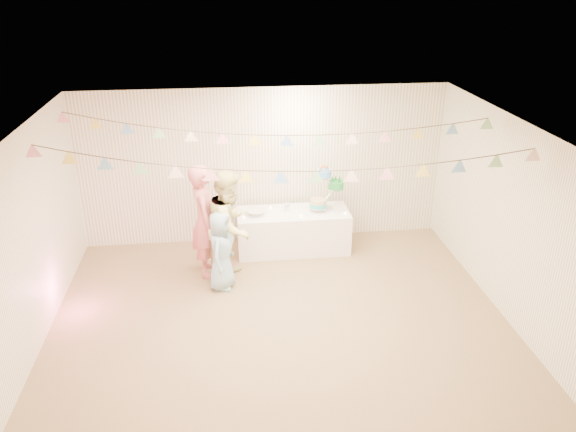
{
  "coord_description": "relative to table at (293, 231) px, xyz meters",
  "views": [
    {
      "loc": [
        -0.63,
        -6.23,
        4.32
      ],
      "look_at": [
        0.2,
        0.8,
        1.15
      ],
      "focal_mm": 35.0,
      "sensor_mm": 36.0,
      "label": 1
    }
  ],
  "objects": [
    {
      "name": "floor",
      "position": [
        -0.42,
        -2.0,
        -0.34
      ],
      "size": [
        6.0,
        6.0,
        0.0
      ],
      "primitive_type": "plane",
      "color": "olive",
      "rests_on": "ground"
    },
    {
      "name": "tealight_3",
      "position": [
        0.35,
        0.22,
        0.35
      ],
      "size": [
        0.04,
        0.04,
        0.03
      ],
      "primitive_type": "cylinder",
      "color": "#FFD88C",
      "rests_on": "table"
    },
    {
      "name": "cake_bottom",
      "position": [
        0.4,
        -0.01,
        0.5
      ],
      "size": [
        0.31,
        0.31,
        0.15
      ],
      "primitive_type": null,
      "color": "#2AC7BC",
      "rests_on": "cake_stand"
    },
    {
      "name": "cake_stand",
      "position": [
        0.55,
        0.05,
        0.77
      ],
      "size": [
        0.63,
        0.37,
        0.71
      ],
      "primitive_type": null,
      "color": "silver",
      "rests_on": "table"
    },
    {
      "name": "left_wall",
      "position": [
        -3.42,
        -2.0,
        0.96
      ],
      "size": [
        5.0,
        5.0,
        0.0
      ],
      "primitive_type": "plane",
      "color": "white",
      "rests_on": "ground"
    },
    {
      "name": "front_wall",
      "position": [
        -0.42,
        -4.5,
        0.96
      ],
      "size": [
        6.0,
        6.0,
        0.0
      ],
      "primitive_type": "plane",
      "color": "white",
      "rests_on": "ground"
    },
    {
      "name": "bunting_back",
      "position": [
        -0.42,
        -0.9,
        2.01
      ],
      "size": [
        5.6,
        1.1,
        0.4
      ],
      "primitive_type": null,
      "color": "pink",
      "rests_on": "ceiling"
    },
    {
      "name": "posy",
      "position": [
        -0.09,
        0.05,
        0.48
      ],
      "size": [
        0.12,
        0.12,
        0.14
      ],
      "primitive_type": null,
      "color": "white",
      "rests_on": "table"
    },
    {
      "name": "back_wall",
      "position": [
        -0.42,
        0.5,
        0.96
      ],
      "size": [
        6.0,
        6.0,
        0.0
      ],
      "primitive_type": "plane",
      "color": "white",
      "rests_on": "ground"
    },
    {
      "name": "right_wall",
      "position": [
        2.58,
        -2.0,
        0.96
      ],
      "size": [
        5.0,
        5.0,
        0.0
      ],
      "primitive_type": "plane",
      "color": "white",
      "rests_on": "ground"
    },
    {
      "name": "person_adult_a",
      "position": [
        -1.39,
        -0.6,
        0.53
      ],
      "size": [
        0.46,
        0.66,
        1.74
      ],
      "primitive_type": "imported",
      "rotation": [
        0.0,
        0.0,
        1.63
      ],
      "color": "#D06C70",
      "rests_on": "floor"
    },
    {
      "name": "cake_middle",
      "position": [
        0.73,
        0.14,
        0.77
      ],
      "size": [
        0.27,
        0.27,
        0.22
      ],
      "primitive_type": null,
      "color": "#1F9137",
      "rests_on": "cake_stand"
    },
    {
      "name": "table",
      "position": [
        0.0,
        0.0,
        0.0
      ],
      "size": [
        1.81,
        0.72,
        0.68
      ],
      "primitive_type": "cube",
      "color": "white",
      "rests_on": "floor"
    },
    {
      "name": "tealight_1",
      "position": [
        -0.35,
        0.18,
        0.35
      ],
      "size": [
        0.04,
        0.04,
        0.03
      ],
      "primitive_type": "cylinder",
      "color": "#FFD88C",
      "rests_on": "table"
    },
    {
      "name": "tealight_4",
      "position": [
        0.82,
        -0.18,
        0.35
      ],
      "size": [
        0.04,
        0.04,
        0.03
      ],
      "primitive_type": "cylinder",
      "color": "#FFD88C",
      "rests_on": "table"
    },
    {
      "name": "person_child",
      "position": [
        -1.17,
        -1.06,
        0.26
      ],
      "size": [
        0.54,
        0.67,
        1.19
      ],
      "primitive_type": "imported",
      "rotation": [
        0.0,
        0.0,
        1.25
      ],
      "color": "#8DB4C7",
      "rests_on": "floor"
    },
    {
      "name": "tealight_2",
      "position": [
        0.1,
        -0.22,
        0.35
      ],
      "size": [
        0.04,
        0.04,
        0.03
      ],
      "primitive_type": "cylinder",
      "color": "#FFD88C",
      "rests_on": "table"
    },
    {
      "name": "cake_top_tier",
      "position": [
        0.49,
        0.02,
        1.04
      ],
      "size": [
        0.25,
        0.25,
        0.19
      ],
      "primitive_type": null,
      "color": "#4EA7F7",
      "rests_on": "cake_stand"
    },
    {
      "name": "ceiling",
      "position": [
        -0.42,
        -2.0,
        2.26
      ],
      "size": [
        6.0,
        6.0,
        0.0
      ],
      "primitive_type": "plane",
      "color": "white",
      "rests_on": "ground"
    },
    {
      "name": "tealight_0",
      "position": [
        -0.8,
        -0.15,
        0.35
      ],
      "size": [
        0.04,
        0.04,
        0.03
      ],
      "primitive_type": "cylinder",
      "color": "#FFD88C",
      "rests_on": "table"
    },
    {
      "name": "bunting_front",
      "position": [
        -0.42,
        -2.2,
        1.98
      ],
      "size": [
        5.6,
        0.9,
        0.36
      ],
      "primitive_type": null,
      "color": "#72A5E5",
      "rests_on": "ceiling"
    },
    {
      "name": "person_adult_b",
      "position": [
        -1.02,
        -0.8,
        0.52
      ],
      "size": [
        0.91,
        1.01,
        1.71
      ],
      "primitive_type": "imported",
      "rotation": [
        0.0,
        0.0,
        1.2
      ],
      "color": "#E0D689",
      "rests_on": "floor"
    },
    {
      "name": "platter",
      "position": [
        -0.6,
        -0.05,
        0.42
      ],
      "size": [
        0.31,
        0.31,
        0.02
      ],
      "primitive_type": "cylinder",
      "color": "white",
      "rests_on": "table"
    }
  ]
}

